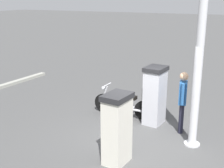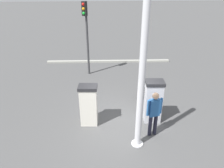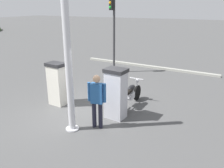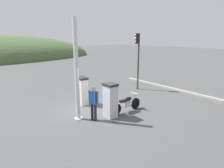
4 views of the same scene
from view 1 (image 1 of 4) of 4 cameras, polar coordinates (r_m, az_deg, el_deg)
The scene contains 6 objects.
ground_plane at distance 7.94m, azimuth 5.22°, elevation -10.63°, with size 120.00×120.00×0.00m, color #4C4C4C.
fuel_pump_near at distance 8.69m, azimuth 8.14°, elevation -2.13°, with size 0.63×0.73×1.71m.
fuel_pump_far at distance 6.59m, azimuth 0.93°, elevation -8.51°, with size 0.58×0.72×1.62m.
motorcycle_near_pump at distance 9.27m, azimuth 1.92°, elevation -3.48°, with size 2.02×0.56×0.94m.
attendant_person at distance 8.24m, azimuth 13.34°, elevation -2.65°, with size 0.27×0.58×1.69m.
canopy_support_pole at distance 7.23m, azimuth 16.30°, elevation 5.16°, with size 0.40×0.40×4.70m.
Camera 1 is at (-2.60, 6.59, 3.60)m, focal length 47.85 mm.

